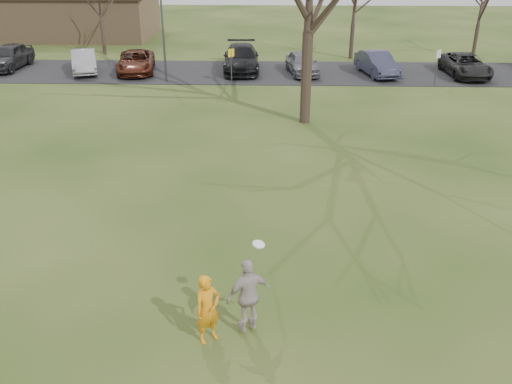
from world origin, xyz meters
TOP-DOWN VIEW (x-y plane):
  - ground at (0.00, 0.00)m, footprint 120.00×120.00m
  - parking_strip at (0.00, 25.00)m, footprint 62.00×6.50m
  - player_defender at (-0.92, -0.59)m, footprint 0.73×0.69m
  - car_0 at (-16.90, 25.48)m, footprint 2.02×4.71m
  - car_1 at (-11.66, 24.71)m, footprint 2.72×4.44m
  - car_2 at (-8.31, 24.72)m, footprint 2.95×5.10m
  - car_3 at (-1.61, 25.35)m, footprint 2.51×5.59m
  - car_4 at (2.29, 24.62)m, footprint 2.29×4.29m
  - car_5 at (6.98, 24.50)m, footprint 2.43×4.55m
  - car_6 at (12.47, 24.44)m, footprint 2.38×4.89m
  - catching_play at (-0.03, -0.31)m, footprint 1.15×0.90m
  - building at (-20.00, 38.00)m, footprint 20.60×8.50m
  - lamp_post at (-6.00, 22.50)m, footprint 0.34×0.34m
  - sign_yellow at (-2.00, 22.00)m, footprint 0.35×0.35m
  - sign_white at (10.00, 22.00)m, footprint 0.35×0.35m
  - small_tree_row at (4.38, 30.06)m, footprint 55.00×5.90m

SIDE VIEW (x-z plane):
  - ground at x=0.00m, z-range 0.00..0.00m
  - parking_strip at x=0.00m, z-range 0.00..0.04m
  - car_2 at x=-8.31m, z-range 0.04..1.38m
  - car_6 at x=12.47m, z-range 0.04..1.38m
  - car_1 at x=-11.66m, z-range 0.04..1.42m
  - car_4 at x=2.29m, z-range 0.04..1.43m
  - car_5 at x=6.98m, z-range 0.04..1.47m
  - car_0 at x=-16.90m, z-range 0.04..1.62m
  - player_defender at x=-0.92m, z-range 0.00..1.67m
  - car_3 at x=-1.61m, z-range 0.04..1.63m
  - catching_play at x=-0.03m, z-range -0.10..2.15m
  - sign_yellow at x=-2.00m, z-range 0.41..2.49m
  - sign_white at x=10.00m, z-range 0.41..2.49m
  - building at x=-20.00m, z-range -0.64..4.50m
  - small_tree_row at x=4.38m, z-range -0.36..8.14m
  - lamp_post at x=-6.00m, z-range 0.83..7.10m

